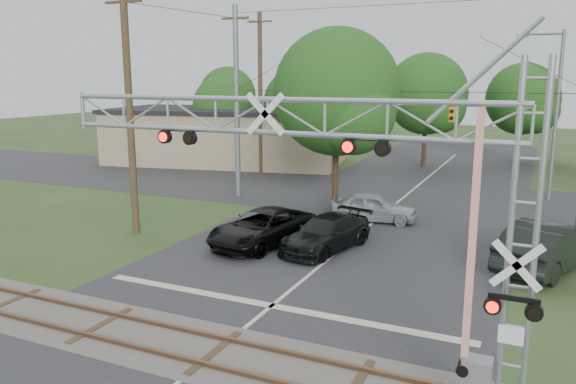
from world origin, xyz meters
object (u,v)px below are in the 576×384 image
at_px(traffic_signal_span, 408,108).
at_px(streetlight, 553,107).
at_px(pickup_black, 263,228).
at_px(commercial_building, 228,135).
at_px(crossing_gantry, 355,195).
at_px(sedan_silver, 374,207).
at_px(car_dark, 326,233).

distance_m(traffic_signal_span, streetlight, 9.80).
xyz_separation_m(pickup_black, streetlight, (11.33, 15.37, 4.80)).
distance_m(commercial_building, streetlight, 26.18).
relative_size(crossing_gantry, commercial_building, 0.55).
bearing_deg(pickup_black, streetlight, 66.08).
xyz_separation_m(pickup_black, commercial_building, (-14.07, 20.82, 1.55)).
relative_size(commercial_building, streetlight, 2.15).
xyz_separation_m(traffic_signal_span, sedan_silver, (-1.02, -2.44, -4.99)).
bearing_deg(sedan_silver, commercial_building, 40.59).
distance_m(crossing_gantry, streetlight, 25.56).
bearing_deg(crossing_gantry, streetlight, 81.11).
bearing_deg(sedan_silver, streetlight, -49.78).
xyz_separation_m(car_dark, commercial_building, (-16.89, 20.34, 1.60)).
height_order(pickup_black, sedan_silver, pickup_black).
xyz_separation_m(traffic_signal_span, streetlight, (6.99, 6.87, -0.15)).
bearing_deg(commercial_building, sedan_silver, -51.63).
bearing_deg(sedan_silver, crossing_gantry, -174.79).
distance_m(traffic_signal_span, pickup_black, 10.75).
bearing_deg(car_dark, pickup_black, -157.30).
distance_m(crossing_gantry, sedan_silver, 16.93).
xyz_separation_m(commercial_building, streetlight, (25.40, -5.44, 3.25)).
bearing_deg(car_dark, commercial_building, 142.82).
relative_size(traffic_signal_span, pickup_black, 3.45).
xyz_separation_m(pickup_black, sedan_silver, (3.32, 6.06, -0.03)).
bearing_deg(streetlight, commercial_building, 167.91).
bearing_deg(streetlight, pickup_black, -126.38).
relative_size(sedan_silver, streetlight, 0.44).
distance_m(crossing_gantry, pickup_black, 12.96).
relative_size(car_dark, streetlight, 0.51).
xyz_separation_m(crossing_gantry, commercial_building, (-21.45, 30.68, -2.48)).
bearing_deg(sedan_silver, pickup_black, 142.21).
height_order(commercial_building, streetlight, streetlight).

